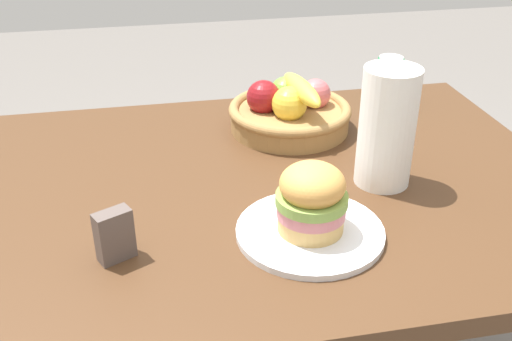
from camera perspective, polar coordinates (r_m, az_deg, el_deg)
name	(u,v)px	position (r m, az deg, el deg)	size (l,w,h in m)	color
dining_table	(229,226)	(1.26, -2.59, -5.31)	(1.40, 0.90, 0.75)	#4C301C
plate	(310,232)	(1.06, 5.15, -5.80)	(0.26, 0.26, 0.01)	white
sandwich	(312,198)	(1.02, 5.31, -2.66)	(0.12, 0.12, 0.13)	#DBAD60
soda_can	(389,81)	(1.60, 12.50, 8.34)	(0.07, 0.07, 0.13)	#147238
fruit_basket	(290,110)	(1.43, 3.21, 5.73)	(0.29, 0.29, 0.14)	#9E7542
paper_towel_roll	(387,128)	(1.19, 12.34, 4.01)	(0.11, 0.11, 0.24)	white
napkin_holder	(114,235)	(1.01, -13.30, -6.03)	(0.06, 0.03, 0.09)	#594C47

